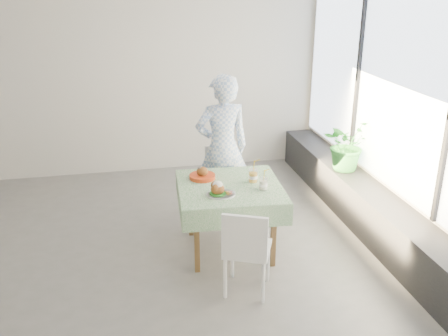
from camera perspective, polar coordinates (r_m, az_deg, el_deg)
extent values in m
plane|color=#605D5B|center=(5.39, -11.72, -9.89)|extent=(6.00, 6.00, 0.00)
cube|color=beige|center=(7.27, -12.88, 9.95)|extent=(6.00, 0.02, 2.80)
cube|color=beige|center=(2.53, -13.08, -11.33)|extent=(6.00, 0.02, 2.80)
cube|color=beige|center=(5.63, 19.36, 6.15)|extent=(0.02, 5.00, 2.80)
cube|color=#D1E0F9|center=(5.56, 19.40, 8.63)|extent=(0.01, 4.80, 2.18)
cube|color=black|center=(5.91, 16.36, -4.71)|extent=(0.40, 4.80, 0.50)
cube|color=brown|center=(5.10, 0.67, -2.34)|extent=(0.96, 0.96, 0.04)
cube|color=silver|center=(5.09, 0.67, -2.07)|extent=(1.11, 1.11, 0.01)
cube|color=white|center=(5.90, 0.62, -1.75)|extent=(0.54, 0.54, 0.04)
cube|color=white|center=(5.96, -0.36, 0.88)|extent=(0.41, 0.18, 0.42)
cube|color=white|center=(4.58, 2.71, -9.21)|extent=(0.53, 0.53, 0.04)
cube|color=white|center=(4.31, 2.37, -7.88)|extent=(0.38, 0.20, 0.40)
imported|color=#83A1D2|center=(5.79, -0.20, 2.28)|extent=(0.67, 0.47, 1.74)
cylinder|color=white|center=(4.86, -0.35, -3.05)|extent=(0.29, 0.29, 0.02)
cylinder|color=#134E14|center=(4.85, -0.73, -2.93)|extent=(0.16, 0.16, 0.02)
ellipsoid|color=brown|center=(4.83, -0.73, -2.43)|extent=(0.13, 0.12, 0.10)
ellipsoid|color=white|center=(4.81, -0.73, -1.92)|extent=(0.10, 0.09, 0.07)
cylinder|color=maroon|center=(4.85, 0.72, -2.79)|extent=(0.05, 0.05, 0.03)
cylinder|color=white|center=(5.16, 3.35, -0.90)|extent=(0.09, 0.09, 0.14)
cylinder|color=orange|center=(5.16, 3.34, -1.06)|extent=(0.08, 0.08, 0.10)
cylinder|color=white|center=(5.13, 3.36, -0.17)|extent=(0.10, 0.10, 0.01)
cylinder|color=gold|center=(5.11, 3.44, 0.35)|extent=(0.01, 0.03, 0.19)
cylinder|color=white|center=(4.99, 4.51, -1.82)|extent=(0.08, 0.08, 0.12)
cylinder|color=beige|center=(4.99, 4.51, -1.96)|extent=(0.07, 0.07, 0.09)
cylinder|color=white|center=(4.96, 4.53, -1.15)|extent=(0.09, 0.09, 0.01)
cylinder|color=gold|center=(4.95, 4.61, -0.68)|extent=(0.01, 0.03, 0.16)
cylinder|color=#BF3813|center=(5.26, -2.49, -0.99)|extent=(0.27, 0.27, 0.04)
cylinder|color=white|center=(5.25, -2.50, -0.87)|extent=(0.23, 0.23, 0.02)
ellipsoid|color=brown|center=(5.24, -2.50, -0.41)|extent=(0.12, 0.11, 0.10)
imported|color=#267230|center=(6.27, 13.84, 2.68)|extent=(0.77, 0.75, 0.65)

